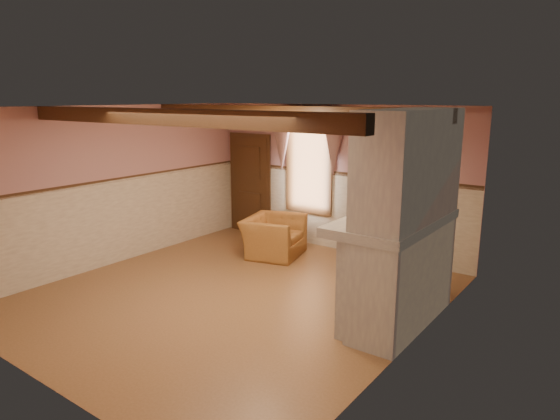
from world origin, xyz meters
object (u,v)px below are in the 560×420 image
Objects in this scene: side_table at (357,244)px; bowl at (393,215)px; mantel_clock at (413,201)px; oil_lamp at (408,201)px; armchair at (274,236)px; radiator at (285,229)px.

bowl is (1.59, -2.12, 1.19)m from side_table.
mantel_clock is 0.86× the size of oil_lamp.
armchair is at bearing -149.94° from side_table.
mantel_clock is (3.25, -1.45, 1.22)m from radiator.
bowl is at bearing -53.05° from side_table.
mantel_clock reaches higher than bowl.
armchair is 3.41m from bowl.
bowl is 1.41× the size of mantel_clock.
bowl reaches higher than side_table.
oil_lamp is at bearing -90.00° from mantel_clock.
armchair is at bearing 167.18° from mantel_clock.
mantel_clock is at bearing -42.29° from side_table.
side_table is 2.05× the size of oil_lamp.
side_table is 2.39× the size of mantel_clock.
armchair reaches higher than side_table.
mantel_clock is (2.94, -0.67, 1.15)m from armchair.
mantel_clock is 0.18m from oil_lamp.
side_table is 2.91m from bowl.
bowl is at bearing -31.45° from radiator.
armchair is 3.34× the size of bowl.
radiator is at bearing 155.95° from mantel_clock.
radiator is at bearing 180.00° from side_table.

